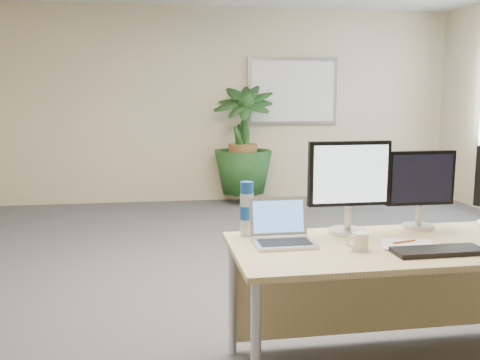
{
  "coord_description": "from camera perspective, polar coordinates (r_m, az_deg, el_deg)",
  "views": [
    {
      "loc": [
        -0.7,
        -3.56,
        1.5
      ],
      "look_at": [
        -0.11,
        0.35,
        0.87
      ],
      "focal_mm": 40.0,
      "sensor_mm": 36.0,
      "label": 1
    }
  ],
  "objects": [
    {
      "name": "floor",
      "position": [
        3.93,
        2.4,
        -13.44
      ],
      "size": [
        8.0,
        8.0,
        0.0
      ],
      "primitive_type": "plane",
      "color": "#48494D",
      "rests_on": "ground"
    },
    {
      "name": "back_wall",
      "position": [
        7.59,
        -3.35,
        7.92
      ],
      "size": [
        7.0,
        0.04,
        2.7
      ],
      "primitive_type": "cube",
      "color": "beige",
      "rests_on": "floor"
    },
    {
      "name": "whiteboard",
      "position": [
        7.76,
        5.64,
        9.39
      ],
      "size": [
        1.3,
        0.04,
        0.95
      ],
      "color": "#A3A3A8",
      "rests_on": "back_wall"
    },
    {
      "name": "desk",
      "position": [
        3.12,
        16.49,
        -8.67
      ],
      "size": [
        1.89,
        0.82,
        0.72
      ],
      "color": "#D1B97B",
      "rests_on": "floor"
    },
    {
      "name": "floor_plant",
      "position": [
        7.38,
        0.3,
        3.23
      ],
      "size": [
        1.06,
        1.06,
        1.5
      ],
      "primitive_type": "imported",
      "rotation": [
        0.0,
        0.0,
        -0.33
      ],
      "color": "#153A15",
      "rests_on": "floor"
    },
    {
      "name": "monitor_left",
      "position": [
        3.06,
        11.56,
        -0.09
      ],
      "size": [
        0.47,
        0.21,
        0.53
      ],
      "color": "silver",
      "rests_on": "desk"
    },
    {
      "name": "monitor_right",
      "position": [
        3.29,
        18.68,
        -0.42
      ],
      "size": [
        0.41,
        0.19,
        0.46
      ],
      "color": "silver",
      "rests_on": "desk"
    },
    {
      "name": "laptop",
      "position": [
        2.87,
        4.46,
        -5.49
      ],
      "size": [
        0.32,
        0.28,
        0.23
      ],
      "color": "silver",
      "rests_on": "desk"
    },
    {
      "name": "keyboard",
      "position": [
        2.85,
        20.4,
        -7.1
      ],
      "size": [
        0.46,
        0.16,
        0.03
      ],
      "primitive_type": "cube",
      "rotation": [
        0.0,
        0.0,
        0.02
      ],
      "color": "black",
      "rests_on": "desk"
    },
    {
      "name": "coffee_mug",
      "position": [
        2.79,
        12.66,
        -6.41
      ],
      "size": [
        0.12,
        0.08,
        0.09
      ],
      "color": "white",
      "rests_on": "desk"
    },
    {
      "name": "spiral_notebook",
      "position": [
        2.94,
        17.47,
        -6.63
      ],
      "size": [
        0.31,
        0.27,
        0.01
      ],
      "primitive_type": "cube",
      "rotation": [
        0.0,
        0.0,
        -0.25
      ],
      "color": "white",
      "rests_on": "desk"
    },
    {
      "name": "orange_pen",
      "position": [
        2.95,
        17.1,
        -6.3
      ],
      "size": [
        0.14,
        0.05,
        0.01
      ],
      "primitive_type": "cylinder",
      "rotation": [
        0.0,
        1.57,
        0.26
      ],
      "color": "orange",
      "rests_on": "spiral_notebook"
    },
    {
      "name": "yellow_highlighter",
      "position": [
        3.02,
        21.67,
        -6.38
      ],
      "size": [
        0.11,
        0.03,
        0.02
      ],
      "primitive_type": "cylinder",
      "rotation": [
        0.0,
        1.57,
        -0.1
      ],
      "color": "gold",
      "rests_on": "desk"
    },
    {
      "name": "water_bottle",
      "position": [
        2.98,
        0.73,
        -3.21
      ],
      "size": [
        0.08,
        0.08,
        0.31
      ],
      "color": "silver",
      "rests_on": "desk"
    }
  ]
}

